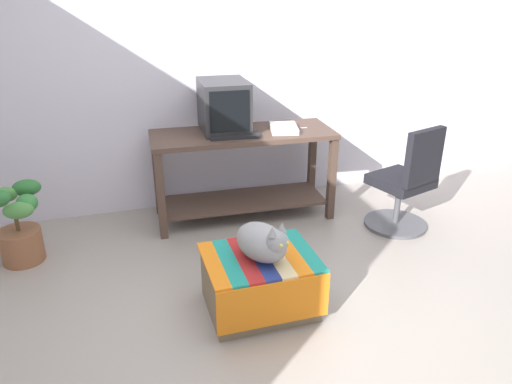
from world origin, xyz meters
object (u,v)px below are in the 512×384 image
Objects in this scene: cat at (263,242)px; book at (284,128)px; ottoman_with_blanket at (260,282)px; desk at (243,160)px; office_chair at (406,186)px; potted_plant at (20,229)px; tv_monitor at (224,106)px; keyboard at (235,136)px.

book is at bearing 42.05° from cat.
book is 0.43× the size of ottoman_with_blanket.
desk is 1.36m from office_chair.
desk is at bearing 8.32° from potted_plant.
office_chair reaches higher than cat.
office_chair is at bearing -25.76° from tv_monitor.
desk is at bearing -33.67° from tv_monitor.
cat is 1.62m from office_chair.
office_chair reaches higher than desk.
book reaches higher than desk.
tv_monitor reaches higher than office_chair.
tv_monitor is 1.81m from potted_plant.
desk is 0.44m from book.
tv_monitor is 1.25× the size of keyboard.
keyboard is at bearing 59.70° from cat.
keyboard is 0.85× the size of cat.
book is 0.46× the size of potted_plant.
book is at bearing 64.51° from ottoman_with_blanket.
book reaches higher than ottoman_with_blanket.
desk is 1.37m from cat.
potted_plant is (-1.63, -0.35, -0.71)m from tv_monitor.
book is 0.33× the size of office_chair.
tv_monitor is at bearing 175.03° from book.
tv_monitor is at bearing -45.55° from office_chair.
keyboard reaches higher than ottoman_with_blanket.
keyboard reaches higher than potted_plant.
tv_monitor is 0.29m from keyboard.
desk is 1.73× the size of office_chair.
cat is at bearing -91.73° from keyboard.
book is 1.45m from cat.
cat is at bearing -97.88° from desk.
book reaches higher than potted_plant.
keyboard is at bearing 82.43° from ottoman_with_blanket.
office_chair is at bearing 25.34° from ottoman_with_blanket.
keyboard is 1.37× the size of book.
keyboard is 1.45m from office_chair.
keyboard is 1.34m from ottoman_with_blanket.
tv_monitor is 0.74× the size of ottoman_with_blanket.
book is at bearing 5.43° from potted_plant.
desk reaches higher than cat.
keyboard reaches higher than cat.
tv_monitor is at bearing 146.33° from desk.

